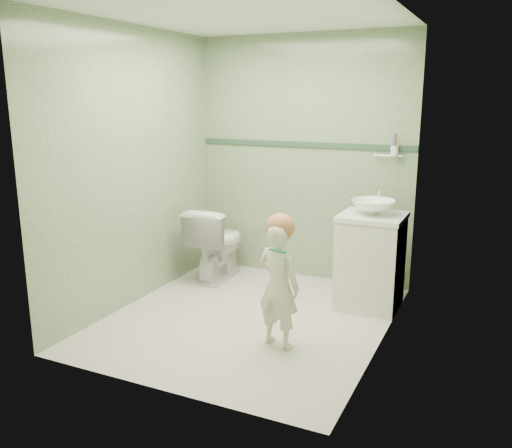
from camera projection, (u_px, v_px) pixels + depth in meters
The scene contains 12 objects.
ground at pixel (248, 318), 4.51m from camera, with size 2.50×2.50×0.00m, color beige.
room_shell at pixel (248, 176), 4.23m from camera, with size 2.50×2.54×2.40m.
trim_stripe at pixel (303, 144), 5.29m from camera, with size 2.20×0.02×0.05m, color #2C4A36.
vanity at pixel (370, 263), 4.69m from camera, with size 0.52×0.50×0.80m, color beige.
counter at pixel (373, 217), 4.59m from camera, with size 0.54×0.52×0.04m, color white.
basin at pixel (373, 207), 4.57m from camera, with size 0.37×0.37×0.13m, color white.
faucet at pixel (378, 194), 4.72m from camera, with size 0.03×0.13×0.18m.
cup_holder at pixel (394, 151), 4.87m from camera, with size 0.26×0.07×0.21m.
toilet at pixel (217, 243), 5.44m from camera, with size 0.42×0.73×0.74m, color white.
toddler at pixel (278, 286), 3.92m from camera, with size 0.34×0.22×0.94m, color beige.
hair_cap at pixel (280, 227), 3.84m from camera, with size 0.21×0.21×0.21m, color #B86947.
teal_toothbrush at pixel (277, 250), 3.71m from camera, with size 0.11×0.14×0.08m.
Camera 1 is at (1.84, -3.78, 1.81)m, focal length 37.85 mm.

